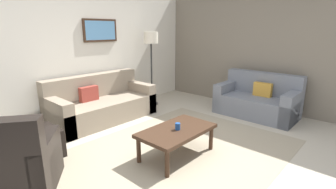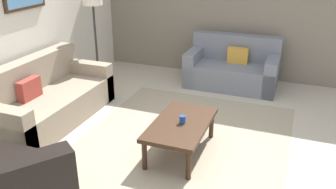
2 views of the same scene
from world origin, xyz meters
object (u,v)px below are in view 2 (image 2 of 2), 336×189
(cup, at_px, (182,120))
(lamp_standing, at_px, (93,7))
(coffee_table, at_px, (181,126))
(ottoman, at_px, (6,175))
(couch_main, at_px, (44,101))
(couch_loveseat, at_px, (233,69))

(cup, relative_size, lamp_standing, 0.06)
(coffee_table, bearing_deg, ottoman, 133.66)
(ottoman, relative_size, coffee_table, 0.51)
(ottoman, distance_m, cup, 1.99)
(coffee_table, bearing_deg, lamp_standing, 53.50)
(lamp_standing, bearing_deg, coffee_table, -126.50)
(couch_main, bearing_deg, couch_loveseat, -43.57)
(ottoman, height_order, cup, cup)
(couch_loveseat, distance_m, cup, 2.53)
(coffee_table, xyz_separation_m, lamp_standing, (1.54, 2.08, 1.05))
(lamp_standing, bearing_deg, couch_loveseat, -66.28)
(ottoman, bearing_deg, lamp_standing, 12.89)
(couch_loveseat, bearing_deg, coffee_table, 177.06)
(couch_loveseat, relative_size, cup, 16.64)
(couch_main, relative_size, cup, 21.52)
(coffee_table, height_order, cup, cup)
(couch_main, xyz_separation_m, lamp_standing, (1.40, -0.05, 1.11))
(couch_main, relative_size, ottoman, 3.65)
(couch_main, height_order, couch_loveseat, same)
(couch_loveseat, bearing_deg, cup, 177.60)
(couch_loveseat, distance_m, coffee_table, 2.51)
(cup, xyz_separation_m, lamp_standing, (1.55, 2.10, 0.95))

